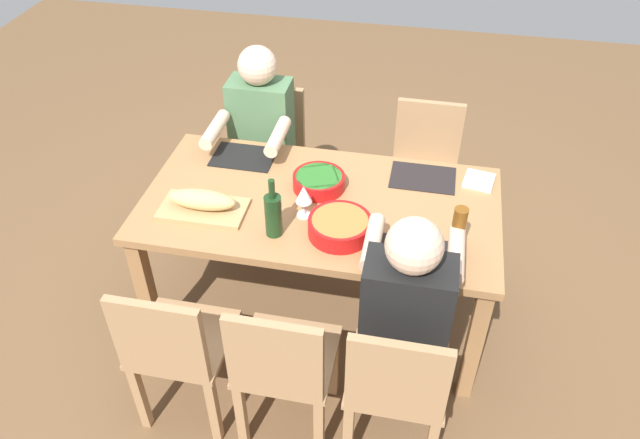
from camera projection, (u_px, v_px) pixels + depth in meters
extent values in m
plane|color=brown|center=(320.00, 307.00, 3.40)|extent=(8.00, 8.00, 0.00)
cube|color=#9E7044|center=(320.00, 205.00, 2.94)|extent=(1.68, 0.89, 0.04)
cube|color=#9E7044|center=(147.00, 293.00, 3.00)|extent=(0.07, 0.07, 0.70)
cube|color=#9E7044|center=(474.00, 344.00, 2.76)|extent=(0.07, 0.07, 0.70)
cube|color=#9E7044|center=(201.00, 198.00, 3.58)|extent=(0.07, 0.07, 0.70)
cube|color=#9E7044|center=(476.00, 233.00, 3.34)|extent=(0.07, 0.07, 0.70)
cube|color=#A87F56|center=(184.00, 339.00, 2.67)|extent=(0.40, 0.40, 0.03)
cube|color=#A87F56|center=(159.00, 340.00, 2.40)|extent=(0.38, 0.04, 0.40)
cube|color=#A87F56|center=(170.00, 337.00, 2.97)|extent=(0.04, 0.04, 0.42)
cube|color=#A87F56|center=(237.00, 348.00, 2.91)|extent=(0.04, 0.04, 0.42)
cube|color=#A87F56|center=(140.00, 396.00, 2.71)|extent=(0.04, 0.04, 0.42)
cube|color=#A87F56|center=(214.00, 410.00, 2.66)|extent=(0.04, 0.04, 0.42)
cube|color=#A87F56|center=(398.00, 375.00, 2.53)|extent=(0.40, 0.40, 0.03)
cube|color=#A87F56|center=(397.00, 380.00, 2.25)|extent=(0.38, 0.04, 0.40)
cube|color=#A87F56|center=(360.00, 368.00, 2.83)|extent=(0.04, 0.04, 0.42)
cube|color=#A87F56|center=(435.00, 381.00, 2.77)|extent=(0.04, 0.04, 0.42)
cube|color=#A87F56|center=(348.00, 434.00, 2.57)|extent=(0.04, 0.04, 0.42)
cylinder|color=#2D2D38|center=(381.00, 361.00, 2.84)|extent=(0.11, 0.11, 0.45)
cylinder|color=#2D2D38|center=(416.00, 367.00, 2.82)|extent=(0.11, 0.11, 0.45)
cube|color=black|center=(405.00, 317.00, 2.39)|extent=(0.34, 0.20, 0.55)
cylinder|color=beige|center=(373.00, 242.00, 2.54)|extent=(0.07, 0.30, 0.07)
cylinder|color=beige|center=(456.00, 253.00, 2.49)|extent=(0.07, 0.30, 0.07)
sphere|color=beige|center=(414.00, 246.00, 2.15)|extent=(0.21, 0.21, 0.21)
cube|color=#A87F56|center=(422.00, 181.00, 3.56)|extent=(0.40, 0.40, 0.03)
cube|color=#A87F56|center=(428.00, 133.00, 3.57)|extent=(0.38, 0.04, 0.40)
cube|color=#A87F56|center=(446.00, 233.00, 3.55)|extent=(0.04, 0.04, 0.42)
cube|color=#A87F56|center=(387.00, 225.00, 3.60)|extent=(0.04, 0.04, 0.42)
cube|color=#A87F56|center=(448.00, 198.00, 3.81)|extent=(0.04, 0.04, 0.42)
cube|color=#A87F56|center=(393.00, 191.00, 3.86)|extent=(0.04, 0.04, 0.42)
cube|color=#A87F56|center=(288.00, 356.00, 2.60)|extent=(0.40, 0.40, 0.03)
cube|color=#A87F56|center=(274.00, 359.00, 2.33)|extent=(0.38, 0.04, 0.40)
cube|color=#A87F56|center=(263.00, 352.00, 2.90)|extent=(0.04, 0.04, 0.42)
cube|color=#A87F56|center=(334.00, 364.00, 2.84)|extent=(0.04, 0.04, 0.42)
cube|color=#A87F56|center=(241.00, 415.00, 2.64)|extent=(0.04, 0.04, 0.42)
cube|color=#A87F56|center=(319.00, 429.00, 2.59)|extent=(0.04, 0.04, 0.42)
cube|color=#A87F56|center=(267.00, 163.00, 3.71)|extent=(0.40, 0.40, 0.03)
cube|color=#A87F56|center=(273.00, 117.00, 3.71)|extent=(0.38, 0.04, 0.40)
cube|color=#A87F56|center=(289.00, 213.00, 3.69)|extent=(0.04, 0.04, 0.42)
cube|color=#A87F56|center=(235.00, 206.00, 3.75)|extent=(0.04, 0.04, 0.42)
cube|color=#A87F56|center=(302.00, 180.00, 3.95)|extent=(0.04, 0.04, 0.42)
cube|color=#A87F56|center=(251.00, 174.00, 4.00)|extent=(0.04, 0.04, 0.42)
cylinder|color=#2D2D38|center=(272.00, 215.00, 3.66)|extent=(0.11, 0.11, 0.45)
cylinder|color=#2D2D38|center=(246.00, 211.00, 3.69)|extent=(0.11, 0.11, 0.45)
cube|color=#4C724C|center=(262.00, 126.00, 3.48)|extent=(0.34, 0.20, 0.55)
cylinder|color=beige|center=(278.00, 136.00, 3.17)|extent=(0.07, 0.30, 0.07)
cylinder|color=beige|center=(215.00, 129.00, 3.22)|extent=(0.07, 0.30, 0.07)
sphere|color=beige|center=(257.00, 66.00, 3.24)|extent=(0.21, 0.21, 0.21)
cylinder|color=red|center=(340.00, 227.00, 2.72)|extent=(0.28, 0.28, 0.08)
cylinder|color=orange|center=(340.00, 222.00, 2.70)|extent=(0.25, 0.25, 0.03)
cylinder|color=red|center=(319.00, 182.00, 2.99)|extent=(0.25, 0.25, 0.07)
cylinder|color=#2D7028|center=(319.00, 178.00, 2.97)|extent=(0.22, 0.22, 0.02)
cube|color=tan|center=(203.00, 209.00, 2.86)|extent=(0.40, 0.22, 0.02)
ellipsoid|color=tan|center=(202.00, 200.00, 2.83)|extent=(0.32, 0.11, 0.09)
cylinder|color=#193819|center=(273.00, 216.00, 2.68)|extent=(0.08, 0.08, 0.20)
cylinder|color=#193819|center=(272.00, 189.00, 2.59)|extent=(0.03, 0.03, 0.09)
cylinder|color=brown|center=(458.00, 230.00, 2.60)|extent=(0.06, 0.06, 0.22)
cylinder|color=silver|center=(304.00, 215.00, 2.84)|extent=(0.07, 0.07, 0.01)
cylinder|color=silver|center=(304.00, 208.00, 2.82)|extent=(0.01, 0.01, 0.07)
cone|color=silver|center=(304.00, 194.00, 2.76)|extent=(0.08, 0.08, 0.08)
cube|color=black|center=(413.00, 255.00, 2.63)|extent=(0.32, 0.23, 0.01)
cube|color=black|center=(423.00, 178.00, 3.07)|extent=(0.32, 0.23, 0.01)
cube|color=black|center=(244.00, 157.00, 3.21)|extent=(0.32, 0.23, 0.01)
cube|color=white|center=(479.00, 181.00, 3.03)|extent=(0.16, 0.16, 0.02)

